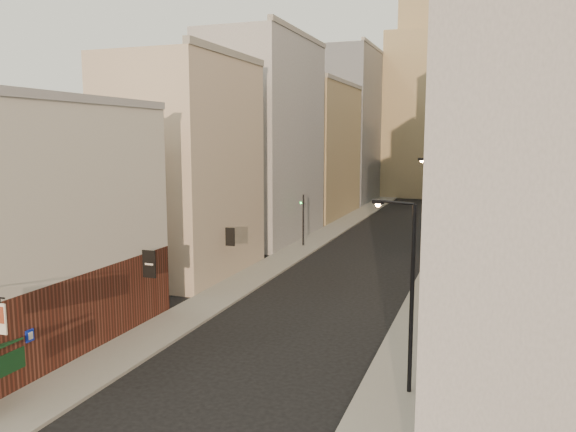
% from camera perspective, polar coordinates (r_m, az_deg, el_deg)
% --- Properties ---
extents(sidewalk_left, '(3.00, 140.00, 0.15)m').
position_cam_1_polar(sidewalk_left, '(68.86, 5.96, -0.62)').
color(sidewalk_left, gray).
rests_on(sidewalk_left, ground).
extents(sidewalk_right, '(3.00, 140.00, 0.15)m').
position_cam_1_polar(sidewalk_right, '(67.02, 16.82, -1.15)').
color(sidewalk_right, gray).
rests_on(sidewalk_right, ground).
extents(near_building_left, '(8.30, 23.04, 12.30)m').
position_cam_1_polar(near_building_left, '(29.16, -25.63, -1.30)').
color(near_building_left, brown).
rests_on(near_building_left, ground).
extents(left_bldg_beige, '(8.00, 12.00, 16.00)m').
position_cam_1_polar(left_bldg_beige, '(43.06, -10.50, 4.76)').
color(left_bldg_beige, '#C1AC94').
rests_on(left_bldg_beige, ground).
extents(left_bldg_grey, '(8.00, 16.00, 20.00)m').
position_cam_1_polar(left_bldg_grey, '(57.39, -2.43, 7.66)').
color(left_bldg_grey, gray).
rests_on(left_bldg_grey, ground).
extents(left_bldg_tan, '(8.00, 18.00, 17.00)m').
position_cam_1_polar(left_bldg_tan, '(74.39, 2.84, 6.57)').
color(left_bldg_tan, '#968360').
rests_on(left_bldg_tan, ground).
extents(left_bldg_wingrid, '(8.00, 20.00, 24.00)m').
position_cam_1_polar(left_bldg_wingrid, '(93.70, 6.46, 8.96)').
color(left_bldg_wingrid, gray).
rests_on(left_bldg_wingrid, ground).
extents(right_bldg_grey, '(8.00, 16.00, 16.00)m').
position_cam_1_polar(right_bldg_grey, '(23.39, 25.43, 1.50)').
color(right_bldg_grey, gray).
rests_on(right_bldg_grey, ground).
extents(right_bldg_beige, '(8.00, 16.00, 20.00)m').
position_cam_1_polar(right_bldg_beige, '(41.22, 23.20, 6.89)').
color(right_bldg_beige, '#C1AC94').
rests_on(right_bldg_beige, ground).
extents(right_bldg_wingrid, '(8.00, 20.00, 26.00)m').
position_cam_1_polar(right_bldg_wingrid, '(61.26, 22.28, 9.90)').
color(right_bldg_wingrid, gray).
rests_on(right_bldg_wingrid, ground).
extents(highrise, '(21.00, 23.00, 51.20)m').
position_cam_1_polar(highrise, '(90.85, 25.91, 16.93)').
color(highrise, gray).
rests_on(highrise, ground).
extents(clock_tower, '(14.00, 14.00, 44.90)m').
position_cam_1_polar(clock_tower, '(103.96, 14.12, 11.78)').
color(clock_tower, '#968360').
rests_on(clock_tower, ground).
extents(white_tower, '(8.00, 8.00, 41.50)m').
position_cam_1_polar(white_tower, '(89.54, 20.41, 12.81)').
color(white_tower, silver).
rests_on(white_tower, ground).
extents(streetlamp_near, '(1.91, 1.00, 7.83)m').
position_cam_1_polar(streetlamp_near, '(22.89, 12.07, -7.02)').
color(streetlamp_near, black).
rests_on(streetlamp_near, ground).
extents(streetlamp_mid, '(2.31, 0.67, 8.92)m').
position_cam_1_polar(streetlamp_mid, '(41.06, 15.69, 0.37)').
color(streetlamp_mid, black).
rests_on(streetlamp_mid, ground).
extents(streetlamp_far, '(2.51, 0.82, 9.75)m').
position_cam_1_polar(streetlamp_far, '(59.50, 16.51, 3.08)').
color(streetlamp_far, black).
rests_on(streetlamp_far, ground).
extents(traffic_light_left, '(0.56, 0.46, 5.00)m').
position_cam_1_polar(traffic_light_left, '(52.96, 1.56, 0.44)').
color(traffic_light_left, black).
rests_on(traffic_light_left, ground).
extents(traffic_light_right, '(0.70, 0.70, 5.00)m').
position_cam_1_polar(traffic_light_right, '(53.04, 16.28, 0.64)').
color(traffic_light_right, black).
rests_on(traffic_light_right, ground).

